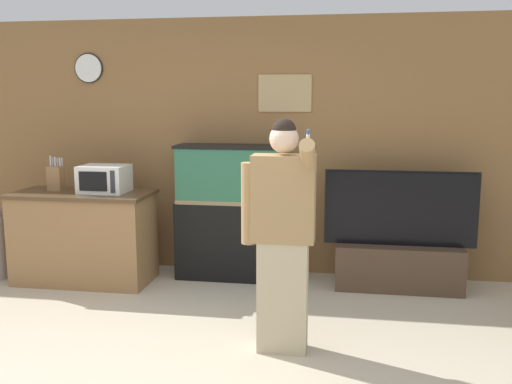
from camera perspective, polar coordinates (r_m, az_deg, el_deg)
ground_plane at (r=3.89m, az=-9.72°, el=-18.44°), size 18.00×18.00×0.00m
wall_back_paneled at (r=5.91m, az=-2.12°, el=4.55°), size 10.00×0.08×2.60m
counter_island at (r=5.88m, az=-16.81°, el=-4.31°), size 1.35×0.65×0.90m
microwave at (r=5.72m, az=-14.93°, el=1.28°), size 0.45×0.36×0.26m
knife_block at (r=5.97m, az=-19.39°, el=1.34°), size 0.14×0.12×0.34m
aquarium_on_stand at (r=5.70m, az=-2.31°, el=-2.04°), size 1.12×0.39×1.35m
tv_on_stand at (r=5.61m, az=14.08°, el=-6.07°), size 1.42×0.40×1.13m
person_standing at (r=4.01m, az=2.61°, el=-4.11°), size 0.53×0.40×1.67m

